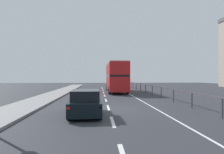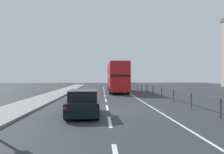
% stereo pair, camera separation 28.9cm
% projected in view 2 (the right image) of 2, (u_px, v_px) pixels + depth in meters
% --- Properties ---
extents(ground_plane, '(75.39, 120.00, 0.10)m').
position_uv_depth(ground_plane, '(108.00, 110.00, 13.58)').
color(ground_plane, '#2E3036').
extents(near_sidewalk_kerb, '(2.79, 80.00, 0.14)m').
position_uv_depth(near_sidewalk_kerb, '(15.00, 109.00, 13.27)').
color(near_sidewalk_kerb, gray).
rests_on(near_sidewalk_kerb, ground).
extents(lane_paint_markings, '(3.37, 46.00, 0.01)m').
position_uv_depth(lane_paint_markings, '(122.00, 97.00, 22.17)').
color(lane_paint_markings, silver).
rests_on(lane_paint_markings, ground).
extents(bridge_side_railing, '(0.10, 42.00, 1.13)m').
position_uv_depth(bridge_side_railing, '(157.00, 88.00, 22.87)').
color(bridge_side_railing, '#4B4251').
rests_on(bridge_side_railing, ground).
extents(double_decker_bus_red, '(2.56, 10.61, 4.17)m').
position_uv_depth(double_decker_bus_red, '(117.00, 77.00, 29.26)').
color(double_decker_bus_red, red).
rests_on(double_decker_bus_red, ground).
extents(hatchback_car_near, '(1.91, 4.09, 1.45)m').
position_uv_depth(hatchback_car_near, '(83.00, 103.00, 11.65)').
color(hatchback_car_near, black).
rests_on(hatchback_car_near, ground).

